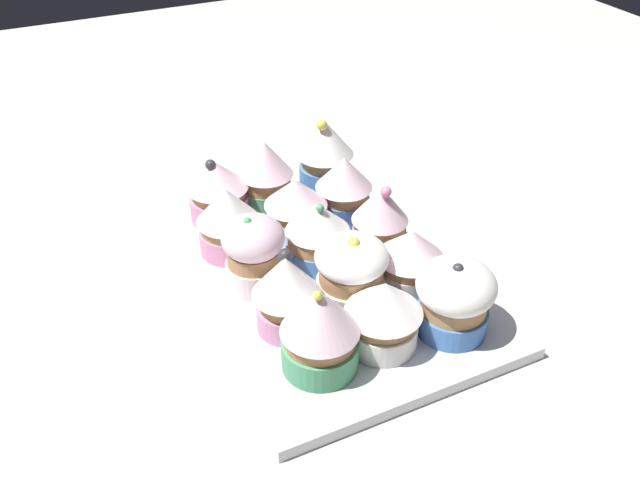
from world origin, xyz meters
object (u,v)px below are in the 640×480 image
cupcake_4 (325,153)px  cupcake_14 (218,190)px  cupcake_6 (348,273)px  cupcake_7 (320,233)px  cupcake_13 (228,220)px  cupcake_1 (410,261)px  cupcake_3 (344,188)px  cupcake_0 (455,297)px  cupcake_5 (381,314)px  cupcake_12 (252,249)px  cupcake_2 (382,220)px  cupcake_11 (286,291)px  cupcake_10 (320,329)px  cupcake_8 (300,206)px  cupcake_9 (266,174)px  baking_tray (320,270)px

cupcake_4 → cupcake_14: bearing=94.4°
cupcake_6 → cupcake_7: bearing=-4.8°
cupcake_6 → cupcake_13: bearing=27.9°
cupcake_1 → cupcake_3: size_ratio=0.91×
cupcake_0 → cupcake_5: size_ratio=1.11×
cupcake_7 → cupcake_12: cupcake_12 is taller
cupcake_1 → cupcake_7: bearing=35.7°
cupcake_3 → cupcake_7: bearing=136.0°
cupcake_2 → cupcake_0: bearing=179.0°
cupcake_14 → cupcake_1: bearing=-148.8°
cupcake_7 → cupcake_11: size_ratio=0.88×
cupcake_2 → cupcake_10: size_ratio=0.94×
cupcake_4 → cupcake_14: cupcake_4 is taller
cupcake_8 → cupcake_13: (0.56, 7.27, 0.13)cm
cupcake_9 → cupcake_10: cupcake_10 is taller
cupcake_0 → cupcake_3: cupcake_3 is taller
cupcake_2 → cupcake_7: 6.27cm
cupcake_8 → cupcake_13: cupcake_13 is taller
cupcake_11 → cupcake_12: bearing=2.8°
cupcake_0 → cupcake_8: cupcake_0 is taller
cupcake_11 → cupcake_3: bearing=-43.1°
cupcake_13 → cupcake_14: (5.94, -0.95, -0.17)cm
baking_tray → cupcake_2: 7.72cm
cupcake_5 → cupcake_9: bearing=0.7°
cupcake_1 → cupcake_7: cupcake_7 is taller
cupcake_8 → cupcake_9: size_ratio=0.85×
cupcake_0 → cupcake_5: cupcake_0 is taller
cupcake_9 → cupcake_10: (-23.81, 5.10, -0.08)cm
cupcake_4 → cupcake_11: 23.55cm
cupcake_5 → cupcake_14: (23.87, 5.67, 0.03)cm
cupcake_3 → cupcake_12: cupcake_12 is taller
cupcake_8 → cupcake_11: cupcake_11 is taller
cupcake_2 → cupcake_12: same height
cupcake_5 → cupcake_9: 23.84cm
cupcake_5 → cupcake_8: cupcake_8 is taller
cupcake_1 → cupcake_3: cupcake_3 is taller
cupcake_10 → cupcake_3: bearing=-32.3°
cupcake_12 → cupcake_14: (11.60, -0.66, -0.34)cm
cupcake_8 → cupcake_10: (-17.35, 6.07, 0.47)cm
cupcake_0 → cupcake_8: (18.36, 5.80, -0.10)cm
cupcake_2 → cupcake_9: bearing=29.4°
cupcake_9 → cupcake_11: 19.41cm
cupcake_5 → cupcake_12: size_ratio=0.86×
cupcake_0 → cupcake_8: size_ratio=1.09×
cupcake_9 → cupcake_10: bearing=167.9°
cupcake_5 → cupcake_7: 12.35cm
cupcake_12 → cupcake_11: bearing=-177.2°
cupcake_0 → cupcake_13: (18.92, 13.07, 0.03)cm
cupcake_5 → baking_tray: bearing=-1.2°
cupcake_13 → cupcake_14: 6.02cm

